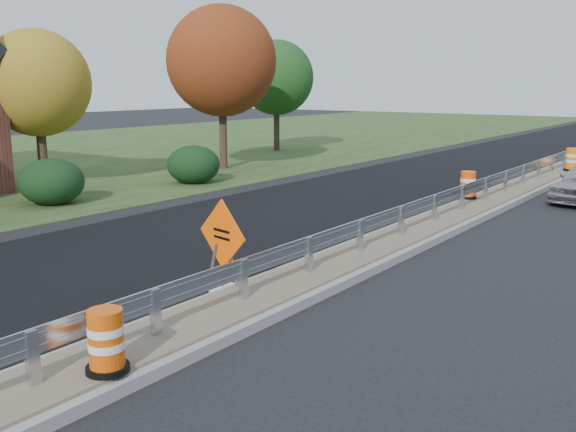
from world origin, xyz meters
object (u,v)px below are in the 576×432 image
Objects in this scene: caution_sign at (223,270)px; barrel_median_far at (572,160)px; barrel_median_near at (106,342)px; barrel_median_mid at (468,185)px.

barrel_median_far is at bearing 96.22° from caution_sign.
barrel_median_near is 0.95× the size of barrel_median_mid.
barrel_median_mid is at bearing 93.73° from barrel_median_near.
barrel_median_mid is at bearing 98.50° from caution_sign.
barrel_median_near is 24.26m from barrel_median_far.
caution_sign is at bearing -91.76° from barrel_median_mid.
barrel_median_far is at bearing 89.73° from barrel_median_near.
barrel_median_far is at bearing 83.14° from barrel_median_mid.
caution_sign is 2.18× the size of barrel_median_near.
barrel_median_mid is (-0.98, 15.11, 0.02)m from barrel_median_near.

